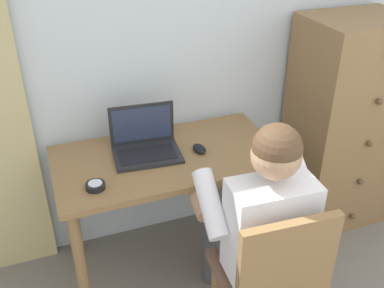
{
  "coord_description": "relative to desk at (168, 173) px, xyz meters",
  "views": [
    {
      "loc": [
        -0.87,
        -0.06,
        1.96
      ],
      "look_at": [
        -0.22,
        1.72,
        0.85
      ],
      "focal_mm": 41.66,
      "sensor_mm": 36.0,
      "label": 1
    }
  ],
  "objects": [
    {
      "name": "computer_mouse",
      "position": [
        0.17,
        -0.02,
        0.13
      ],
      "size": [
        0.07,
        0.11,
        0.03
      ],
      "primitive_type": "ellipsoid",
      "rotation": [
        0.0,
        0.0,
        0.1
      ],
      "color": "black",
      "rests_on": "desk"
    },
    {
      "name": "dresser",
      "position": [
        1.17,
        0.08,
        0.04
      ],
      "size": [
        0.59,
        0.5,
        1.34
      ],
      "color": "olive",
      "rests_on": "ground_plane"
    },
    {
      "name": "person_seated",
      "position": [
        0.25,
        -0.52,
        0.04
      ],
      "size": [
        0.55,
        0.6,
        1.19
      ],
      "color": "#4C4C4C",
      "rests_on": "ground_plane"
    },
    {
      "name": "wall_back",
      "position": [
        0.32,
        0.38,
        0.62
      ],
      "size": [
        4.8,
        0.05,
        2.5
      ],
      "primitive_type": "cube",
      "color": "silver",
      "rests_on": "ground_plane"
    },
    {
      "name": "laptop",
      "position": [
        -0.1,
        0.07,
        0.17
      ],
      "size": [
        0.36,
        0.28,
        0.24
      ],
      "color": "#232326",
      "rests_on": "desk"
    },
    {
      "name": "desk_clock",
      "position": [
        -0.4,
        -0.17,
        0.13
      ],
      "size": [
        0.09,
        0.09,
        0.03
      ],
      "color": "black",
      "rests_on": "desk"
    },
    {
      "name": "desk",
      "position": [
        0.0,
        0.0,
        0.0
      ],
      "size": [
        1.16,
        0.62,
        0.75
      ],
      "color": "olive",
      "rests_on": "ground_plane"
    },
    {
      "name": "chair",
      "position": [
        0.24,
        -0.7,
        -0.14
      ],
      "size": [
        0.44,
        0.42,
        0.87
      ],
      "color": "brown",
      "rests_on": "ground_plane"
    }
  ]
}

